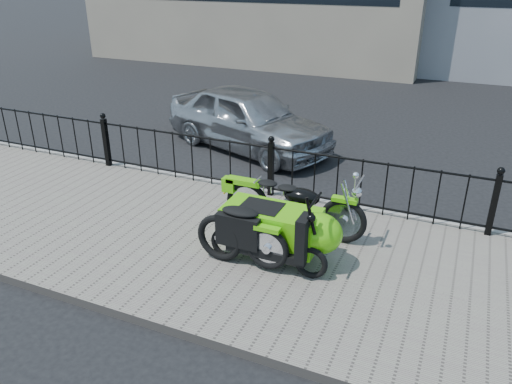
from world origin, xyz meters
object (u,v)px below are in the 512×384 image
at_px(scooter, 259,237).
at_px(sedan_car, 248,119).
at_px(spare_tire, 220,238).
at_px(motorcycle_sidecar, 287,223).

distance_m(scooter, sedan_car, 5.01).
height_order(spare_tire, sedan_car, sedan_car).
relative_size(scooter, spare_tire, 2.45).
bearing_deg(scooter, spare_tire, -171.03).
bearing_deg(motorcycle_sidecar, sedan_car, 120.95).
xyz_separation_m(motorcycle_sidecar, sedan_car, (-2.44, 4.06, 0.09)).
relative_size(scooter, sedan_car, 0.41).
bearing_deg(motorcycle_sidecar, scooter, -118.14).
bearing_deg(scooter, sedan_car, 116.10).
relative_size(motorcycle_sidecar, scooter, 1.38).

